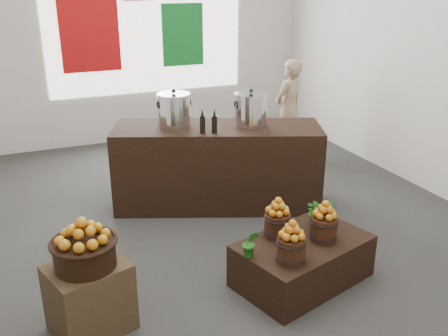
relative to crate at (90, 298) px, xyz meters
name	(u,v)px	position (x,y,z in m)	size (l,w,h in m)	color
ground	(209,228)	(1.46, 1.21, -0.29)	(7.00, 7.00, 0.00)	#323230
back_wall	(127,17)	(1.46, 4.71, 1.71)	(6.00, 0.04, 4.00)	beige
back_opening	(146,17)	(1.76, 4.69, 1.71)	(3.20, 0.02, 2.40)	white
deco_red_left	(89,26)	(0.86, 4.68, 1.61)	(0.90, 0.04, 1.40)	#AF0D0D
deco_green_right	(183,35)	(2.36, 4.68, 1.41)	(0.70, 0.04, 1.00)	#106B24
crate	(90,298)	(0.00, 0.00, 0.00)	(0.57, 0.47, 0.57)	brown
wicker_basket	(85,254)	(0.00, 0.00, 0.39)	(0.46, 0.46, 0.21)	black
apples_in_basket	(82,230)	(0.00, 0.00, 0.59)	(0.36, 0.36, 0.19)	#9D0805
display_table	(302,261)	(1.87, -0.06, -0.08)	(1.18, 0.73, 0.41)	black
apple_bucket_front_left	(291,250)	(1.59, -0.31, 0.23)	(0.24, 0.24, 0.22)	#371C0F
apples_in_bucket_front_left	(292,229)	(1.59, -0.31, 0.42)	(0.18, 0.18, 0.16)	#9D0805
apple_bucket_front_right	(324,229)	(2.04, -0.10, 0.23)	(0.24, 0.24, 0.22)	#371C0F
apples_in_bucket_front_right	(325,209)	(2.04, -0.10, 0.42)	(0.18, 0.18, 0.16)	#9D0805
apple_bucket_rear	(277,225)	(1.70, 0.12, 0.23)	(0.24, 0.24, 0.22)	#371C0F
apples_in_bucket_rear	(278,206)	(1.70, 0.12, 0.42)	(0.18, 0.18, 0.16)	#9D0805
herb_garnish_right	(319,212)	(2.15, 0.14, 0.27)	(0.26, 0.22, 0.29)	#1F6314
herb_garnish_left	(250,243)	(1.32, -0.11, 0.25)	(0.14, 0.11, 0.25)	#1F6314
counter	(218,166)	(1.78, 1.76, 0.20)	(2.40, 0.76, 0.98)	black
stock_pot_left	(174,111)	(1.33, 1.94, 0.88)	(0.37, 0.37, 0.37)	silver
stock_pot_center	(251,111)	(2.14, 1.62, 0.88)	(0.37, 0.37, 0.37)	silver
oil_cruets	(217,121)	(1.69, 1.54, 0.83)	(0.17, 0.07, 0.27)	black
shopper	(288,110)	(3.40, 2.92, 0.46)	(0.55, 0.36, 1.50)	#9C7D60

